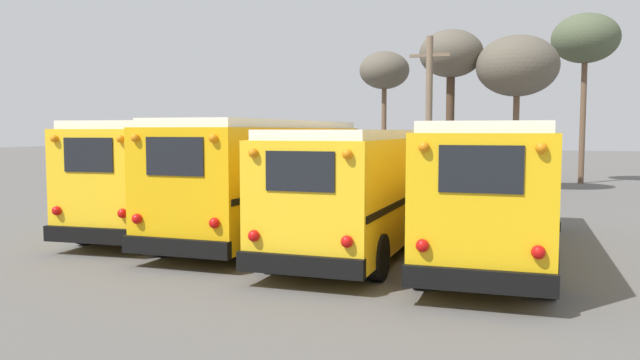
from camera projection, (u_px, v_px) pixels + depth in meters
name	position (u px, v px, depth m)	size (l,w,h in m)	color
ground_plane	(325.00, 236.00, 17.23)	(160.00, 160.00, 0.00)	#5B5956
school_bus_0	(193.00, 170.00, 19.23)	(2.95, 10.60, 3.15)	yellow
school_bus_1	(269.00, 174.00, 17.22)	(2.66, 9.63, 3.18)	#EAAA0F
school_bus_2	(369.00, 183.00, 15.62)	(2.62, 9.77, 2.93)	yellow
school_bus_3	(494.00, 183.00, 14.70)	(2.58, 10.41, 3.07)	yellow
utility_pole	(429.00, 113.00, 28.24)	(1.80, 0.31, 7.14)	#75604C
bare_tree_0	(451.00, 57.00, 30.73)	(3.12, 3.12, 7.86)	#473323
bare_tree_1	(384.00, 72.00, 35.89)	(2.87, 2.87, 7.44)	brown
bare_tree_2	(585.00, 40.00, 33.74)	(3.56, 3.56, 9.22)	brown
bare_tree_3	(517.00, 67.00, 29.38)	(3.83, 3.83, 7.38)	brown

